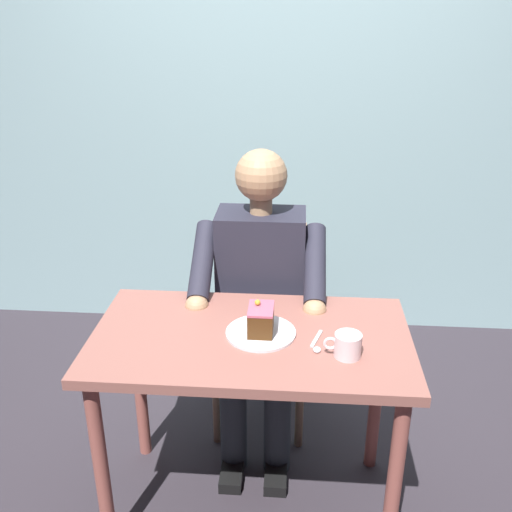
{
  "coord_description": "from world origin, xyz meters",
  "views": [
    {
      "loc": [
        -0.15,
        1.69,
        1.79
      ],
      "look_at": [
        -0.01,
        -0.1,
        1.01
      ],
      "focal_mm": 40.41,
      "sensor_mm": 36.0,
      "label": 1
    }
  ],
  "objects_px": {
    "chair": "(262,316)",
    "coffee_cup": "(347,345)",
    "seated_person": "(259,300)",
    "dining_table": "(251,361)",
    "cake_slice": "(261,319)",
    "dessert_spoon": "(317,344)"
  },
  "relations": [
    {
      "from": "coffee_cup",
      "to": "dessert_spoon",
      "type": "bearing_deg",
      "value": -29.67
    },
    {
      "from": "dining_table",
      "to": "seated_person",
      "type": "height_order",
      "value": "seated_person"
    },
    {
      "from": "seated_person",
      "to": "coffee_cup",
      "type": "xyz_separation_m",
      "value": [
        -0.32,
        0.53,
        0.13
      ]
    },
    {
      "from": "chair",
      "to": "coffee_cup",
      "type": "xyz_separation_m",
      "value": [
        -0.32,
        0.7,
        0.3
      ]
    },
    {
      "from": "seated_person",
      "to": "dessert_spoon",
      "type": "xyz_separation_m",
      "value": [
        -0.22,
        0.47,
        0.09
      ]
    },
    {
      "from": "chair",
      "to": "coffee_cup",
      "type": "height_order",
      "value": "chair"
    },
    {
      "from": "chair",
      "to": "dessert_spoon",
      "type": "relative_size",
      "value": 6.39
    },
    {
      "from": "coffee_cup",
      "to": "chair",
      "type": "bearing_deg",
      "value": -65.49
    },
    {
      "from": "dining_table",
      "to": "dessert_spoon",
      "type": "xyz_separation_m",
      "value": [
        -0.22,
        0.05,
        0.11
      ]
    },
    {
      "from": "dining_table",
      "to": "cake_slice",
      "type": "relative_size",
      "value": 9.24
    },
    {
      "from": "dining_table",
      "to": "coffee_cup",
      "type": "bearing_deg",
      "value": 161.71
    },
    {
      "from": "cake_slice",
      "to": "chair",
      "type": "bearing_deg",
      "value": -86.7
    },
    {
      "from": "chair",
      "to": "cake_slice",
      "type": "relative_size",
      "value": 7.71
    },
    {
      "from": "chair",
      "to": "coffee_cup",
      "type": "bearing_deg",
      "value": 114.51
    },
    {
      "from": "cake_slice",
      "to": "seated_person",
      "type": "bearing_deg",
      "value": -85.35
    },
    {
      "from": "dining_table",
      "to": "cake_slice",
      "type": "distance_m",
      "value": 0.17
    },
    {
      "from": "cake_slice",
      "to": "coffee_cup",
      "type": "distance_m",
      "value": 0.31
    },
    {
      "from": "coffee_cup",
      "to": "seated_person",
      "type": "bearing_deg",
      "value": -58.88
    },
    {
      "from": "dining_table",
      "to": "cake_slice",
      "type": "xyz_separation_m",
      "value": [
        -0.03,
        -0.01,
        0.16
      ]
    },
    {
      "from": "cake_slice",
      "to": "dessert_spoon",
      "type": "bearing_deg",
      "value": 162.72
    },
    {
      "from": "dining_table",
      "to": "dessert_spoon",
      "type": "distance_m",
      "value": 0.25
    },
    {
      "from": "dining_table",
      "to": "coffee_cup",
      "type": "xyz_separation_m",
      "value": [
        -0.32,
        0.1,
        0.15
      ]
    }
  ]
}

